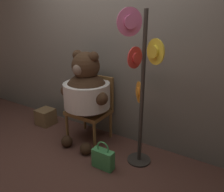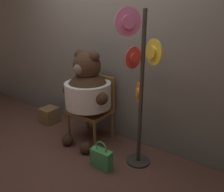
# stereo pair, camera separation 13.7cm
# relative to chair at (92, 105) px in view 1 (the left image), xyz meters

# --- Properties ---
(ground_plane) EXTENTS (14.00, 14.00, 0.00)m
(ground_plane) POSITION_rel_chair_xyz_m (0.16, -0.41, -0.48)
(ground_plane) COLOR brown
(wall_back) EXTENTS (8.00, 0.10, 2.77)m
(wall_back) POSITION_rel_chair_xyz_m (0.16, 0.26, 0.90)
(wall_back) COLOR slate
(wall_back) RESTS_ON ground_plane
(chair) EXTENTS (0.53, 0.44, 0.88)m
(chair) POSITION_rel_chair_xyz_m (0.00, 0.00, 0.00)
(chair) COLOR olive
(chair) RESTS_ON ground_plane
(teddy_bear) EXTENTS (0.72, 0.64, 1.25)m
(teddy_bear) POSITION_rel_chair_xyz_m (0.04, -0.15, 0.24)
(teddy_bear) COLOR #3D2819
(teddy_bear) RESTS_ON ground_plane
(hat_display_rack) EXTENTS (0.44, 0.46, 1.72)m
(hat_display_rack) POSITION_rel_chair_xyz_m (0.82, -0.21, 0.49)
(hat_display_rack) COLOR #332D28
(hat_display_rack) RESTS_ON ground_plane
(handbag_on_ground) EXTENTS (0.26, 0.10, 0.34)m
(handbag_on_ground) POSITION_rel_chair_xyz_m (0.53, -0.51, -0.36)
(handbag_on_ground) COLOR #479E56
(handbag_on_ground) RESTS_ON ground_plane
(wooden_crate) EXTENTS (0.25, 0.25, 0.25)m
(wooden_crate) POSITION_rel_chair_xyz_m (-0.87, -0.10, -0.35)
(wooden_crate) COLOR brown
(wooden_crate) RESTS_ON ground_plane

